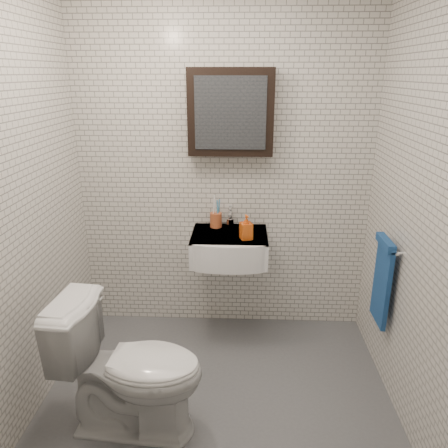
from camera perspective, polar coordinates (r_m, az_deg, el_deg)
name	(u,v)px	position (r m, az deg, el deg)	size (l,w,h in m)	color
ground	(217,403)	(2.96, -0.92, -22.31)	(2.20, 2.00, 0.01)	#54565C
room_shell	(216,174)	(2.27, -1.11, 6.51)	(2.22, 2.02, 2.51)	silver
washbasin	(229,248)	(3.18, 0.69, -3.11)	(0.55, 0.50, 0.20)	white
faucet	(230,218)	(3.31, 0.81, 0.76)	(0.06, 0.20, 0.15)	silver
mirror_cabinet	(231,112)	(3.15, 0.88, 14.36)	(0.60, 0.15, 0.60)	black
towel_rail	(383,278)	(2.99, 20.01, -6.60)	(0.09, 0.30, 0.58)	silver
toothbrush_cup	(216,219)	(3.31, -1.06, 0.63)	(0.10, 0.10, 0.24)	#AC502B
soap_bottle	(246,227)	(3.07, 2.91, -0.40)	(0.08, 0.08, 0.18)	orange
toilet	(131,368)	(2.61, -12.03, -17.87)	(0.46, 0.80, 0.82)	white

